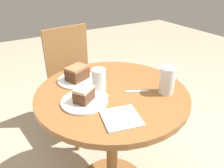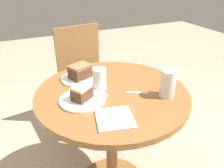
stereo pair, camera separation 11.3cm
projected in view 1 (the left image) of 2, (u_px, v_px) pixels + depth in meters
name	position (u px, v px, depth m)	size (l,w,h in m)	color
table	(112.00, 122.00, 1.25)	(0.80, 0.80, 0.77)	brown
chair	(77.00, 79.00, 1.88)	(0.48, 0.48, 0.92)	olive
plate_near	(84.00, 101.00, 1.05)	(0.23, 0.23, 0.01)	white
plate_far	(78.00, 80.00, 1.25)	(0.23, 0.23, 0.01)	white
cake_slice_near	(84.00, 94.00, 1.03)	(0.11, 0.11, 0.07)	brown
cake_slice_far	(77.00, 73.00, 1.23)	(0.14, 0.13, 0.08)	brown
glass_lemonade	(99.00, 80.00, 1.14)	(0.07, 0.07, 0.12)	silver
glass_water	(167.00, 82.00, 1.10)	(0.08, 0.08, 0.14)	silver
napkin_stack	(121.00, 118.00, 0.94)	(0.19, 0.19, 0.01)	silver
fork	(101.00, 90.00, 1.15)	(0.02, 0.16, 0.00)	silver
spoon	(137.00, 91.00, 1.14)	(0.12, 0.07, 0.00)	silver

